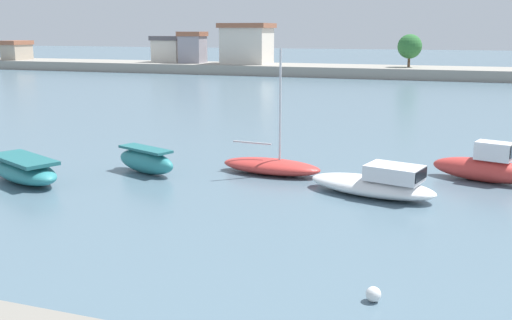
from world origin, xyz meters
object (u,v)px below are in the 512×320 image
moored_boat_7 (485,167)px  moored_boat_6 (376,184)px  mooring_buoy_1 (373,294)px  moored_boat_5 (271,166)px  moored_boat_3 (24,170)px  moored_boat_4 (146,161)px

moored_boat_7 → moored_boat_6: bearing=-121.0°
moored_boat_6 → mooring_buoy_1: bearing=-67.8°
moored_boat_5 → moored_boat_7: size_ratio=1.23×
moored_boat_3 → moored_boat_5: (9.66, 4.91, -0.14)m
moored_boat_3 → moored_boat_6: moored_boat_6 is taller
moored_boat_4 → mooring_buoy_1: size_ratio=9.93×
moored_boat_6 → moored_boat_7: bearing=57.1°
moored_boat_7 → mooring_buoy_1: moored_boat_7 is taller
moored_boat_6 → moored_boat_7: 5.68m
moored_boat_4 → moored_boat_6: bearing=20.1°
moored_boat_6 → moored_boat_7: size_ratio=1.21×
moored_boat_5 → mooring_buoy_1: 13.05m
moored_boat_6 → mooring_buoy_1: (1.28, -9.38, -0.30)m
moored_boat_3 → moored_boat_6: 14.97m
moored_boat_3 → mooring_buoy_1: moored_boat_3 is taller
moored_boat_5 → mooring_buoy_1: moored_boat_5 is taller
moored_boat_3 → moored_boat_6: (14.69, 2.87, -0.03)m
moored_boat_3 → mooring_buoy_1: (15.96, -6.51, -0.33)m
moored_boat_4 → moored_boat_7: 15.12m
moored_boat_3 → moored_boat_7: bearing=44.3°
moored_boat_5 → moored_boat_6: (5.02, -2.04, 0.11)m
moored_boat_7 → moored_boat_5: bearing=-152.5°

